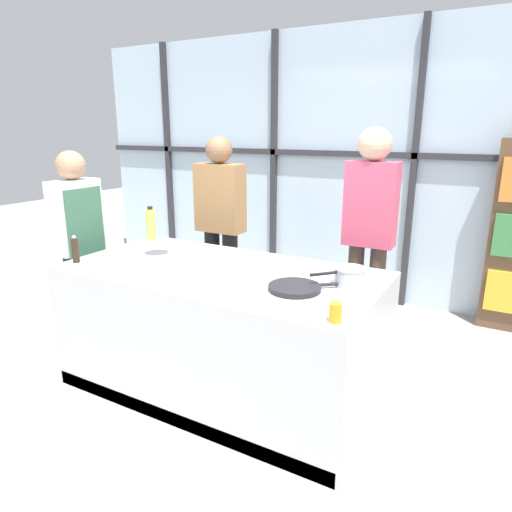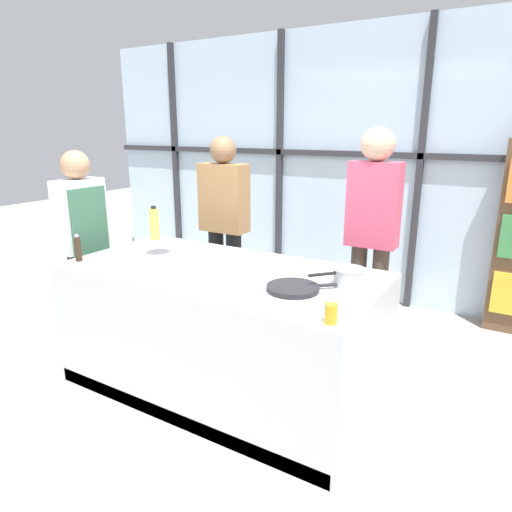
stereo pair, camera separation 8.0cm
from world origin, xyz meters
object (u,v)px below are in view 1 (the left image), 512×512
(frying_pan, at_px, (296,287))
(chef, at_px, (79,238))
(pepper_grinder, at_px, (75,250))
(juice_glass_near, at_px, (336,313))
(spectator_center_left, at_px, (369,225))
(spectator_far_left, at_px, (220,219))
(white_plate, at_px, (181,252))
(oil_bottle, at_px, (151,224))
(mixing_bowl, at_px, (157,257))
(saucepan, at_px, (349,276))

(frying_pan, bearing_deg, chef, 176.03)
(pepper_grinder, bearing_deg, juice_glass_near, -2.35)
(spectator_center_left, bearing_deg, spectator_far_left, 0.00)
(white_plate, distance_m, oil_bottle, 0.54)
(frying_pan, height_order, mixing_bowl, mixing_bowl)
(chef, height_order, spectator_far_left, spectator_far_left)
(saucepan, height_order, pepper_grinder, pepper_grinder)
(chef, xyz_separation_m, saucepan, (2.26, 0.10, 0.01))
(chef, xyz_separation_m, frying_pan, (2.01, -0.14, -0.03))
(spectator_far_left, xyz_separation_m, oil_bottle, (-0.27, -0.64, 0.04))
(spectator_far_left, xyz_separation_m, spectator_center_left, (1.40, 0.00, 0.08))
(oil_bottle, relative_size, pepper_grinder, 1.46)
(mixing_bowl, relative_size, juice_glass_near, 2.11)
(white_plate, xyz_separation_m, pepper_grinder, (-0.49, -0.55, 0.08))
(frying_pan, height_order, oil_bottle, oil_bottle)
(chef, relative_size, mixing_bowl, 7.77)
(chef, bearing_deg, frying_pan, 86.03)
(oil_bottle, bearing_deg, juice_glass_near, -23.64)
(frying_pan, xyz_separation_m, mixing_bowl, (-1.10, 0.05, 0.02))
(frying_pan, height_order, white_plate, frying_pan)
(mixing_bowl, height_order, juice_glass_near, juice_glass_near)
(saucepan, distance_m, white_plate, 1.35)
(spectator_center_left, bearing_deg, chef, 26.07)
(white_plate, relative_size, juice_glass_near, 2.65)
(frying_pan, relative_size, saucepan, 1.57)
(white_plate, bearing_deg, mixing_bowl, -89.62)
(frying_pan, height_order, pepper_grinder, pepper_grinder)
(frying_pan, bearing_deg, mixing_bowl, 177.57)
(spectator_far_left, height_order, spectator_center_left, spectator_center_left)
(frying_pan, bearing_deg, pepper_grinder, -171.37)
(saucepan, relative_size, white_plate, 1.14)
(spectator_center_left, xyz_separation_m, pepper_grinder, (-1.68, -1.41, -0.09))
(chef, distance_m, spectator_center_left, 2.34)
(mixing_bowl, distance_m, pepper_grinder, 0.57)
(frying_pan, relative_size, white_plate, 1.79)
(spectator_far_left, bearing_deg, oil_bottle, 67.19)
(pepper_grinder, bearing_deg, oil_bottle, 89.25)
(oil_bottle, bearing_deg, mixing_bowl, -44.99)
(spectator_center_left, relative_size, juice_glass_near, 18.23)
(frying_pan, bearing_deg, saucepan, 45.11)
(spectator_far_left, xyz_separation_m, frying_pan, (1.31, -1.17, -0.08))
(spectator_center_left, distance_m, juice_glass_near, 1.52)
(frying_pan, bearing_deg, spectator_far_left, 138.31)
(frying_pan, xyz_separation_m, white_plate, (-1.10, 0.31, -0.01))
(frying_pan, height_order, saucepan, saucepan)
(spectator_center_left, distance_m, pepper_grinder, 2.20)
(saucepan, height_order, oil_bottle, oil_bottle)
(mixing_bowl, bearing_deg, white_plate, 90.38)
(white_plate, bearing_deg, spectator_far_left, 103.70)
(spectator_center_left, xyz_separation_m, oil_bottle, (-1.67, -0.64, -0.05))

